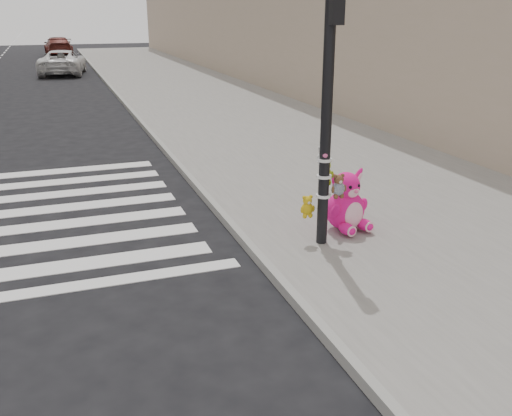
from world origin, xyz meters
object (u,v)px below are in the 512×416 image
object	(u,v)px
pink_bunny	(346,205)
car_white_near	(63,62)
red_teddy	(349,218)
signal_pole	(326,133)

from	to	relation	value
pink_bunny	car_white_near	size ratio (longest dim) A/B	0.21
pink_bunny	red_teddy	world-z (taller)	pink_bunny
signal_pole	red_teddy	size ratio (longest dim) A/B	22.68
signal_pole	red_teddy	bearing A→B (deg)	36.69
signal_pole	red_teddy	world-z (taller)	signal_pole
signal_pole	pink_bunny	size ratio (longest dim) A/B	3.97
red_teddy	signal_pole	bearing A→B (deg)	-172.16
signal_pole	car_white_near	bearing A→B (deg)	96.04
signal_pole	pink_bunny	bearing A→B (deg)	30.94
signal_pole	car_white_near	xyz separation A→B (m)	(-2.91, 27.53, -1.15)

